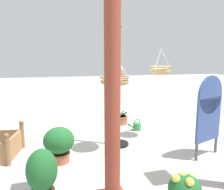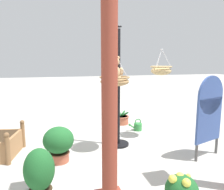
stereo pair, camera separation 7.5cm
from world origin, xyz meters
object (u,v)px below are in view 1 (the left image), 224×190
hanging_basket_with_teddy (115,81)px  teddy_bear (115,70)px  potted_plant_conical_shrub (42,180)px  display_sign_board (209,110)px  greenhouse_pillar_far_back (112,94)px  potted_plant_fern_front (121,119)px  watering_can (137,126)px  hanging_basket_left_high (160,70)px  display_pole_central (118,110)px  potted_plant_small_succulent (59,143)px

hanging_basket_with_teddy → teddy_bear: 0.20m
potted_plant_conical_shrub → display_sign_board: 2.95m
greenhouse_pillar_far_back → potted_plant_fern_front: greenhouse_pillar_far_back is taller
watering_can → display_sign_board: bearing=110.3°
hanging_basket_left_high → potted_plant_fern_front: hanging_basket_left_high is taller
display_pole_central → potted_plant_small_succulent: display_pole_central is taller
display_sign_board → display_pole_central: bearing=-35.0°
potted_plant_fern_front → watering_can: potted_plant_fern_front is taller
teddy_bear → hanging_basket_left_high: 1.24m
hanging_basket_left_high → display_sign_board: hanging_basket_left_high is taller
teddy_bear → potted_plant_small_succulent: (1.05, 0.17, -1.22)m
display_pole_central → teddy_bear: display_pole_central is taller
display_pole_central → display_sign_board: bearing=145.0°
hanging_basket_left_high → greenhouse_pillar_far_back: greenhouse_pillar_far_back is taller
teddy_bear → greenhouse_pillar_far_back: bearing=71.8°
potted_plant_small_succulent → potted_plant_conical_shrub: 1.24m
teddy_bear → display_sign_board: 1.82m
potted_plant_conical_shrub → hanging_basket_with_teddy: bearing=-132.5°
display_pole_central → potted_plant_conical_shrub: 2.22m
potted_plant_small_succulent → display_sign_board: display_sign_board is taller
greenhouse_pillar_far_back → display_sign_board: size_ratio=1.90×
hanging_basket_with_teddy → potted_plant_small_succulent: hanging_basket_with_teddy is taller
hanging_basket_with_teddy → teddy_bear: size_ratio=1.31×
hanging_basket_with_teddy → hanging_basket_left_high: hanging_basket_left_high is taller
display_pole_central → hanging_basket_left_high: (-1.01, -0.16, 0.80)m
greenhouse_pillar_far_back → potted_plant_conical_shrub: size_ratio=3.72×
hanging_basket_left_high → potted_plant_small_succulent: (2.22, 0.60, -1.19)m
display_pole_central → potted_plant_small_succulent: (1.20, 0.45, -0.40)m
display_sign_board → potted_plant_conical_shrub: bearing=13.8°
hanging_basket_with_teddy → greenhouse_pillar_far_back: size_ratio=0.21×
display_pole_central → hanging_basket_left_high: bearing=-171.1°
hanging_basket_left_high → watering_can: 1.58m
greenhouse_pillar_far_back → watering_can: bearing=-118.5°
potted_plant_small_succulent → display_sign_board: size_ratio=0.42×
display_pole_central → hanging_basket_left_high: 1.30m
display_pole_central → display_sign_board: display_pole_central is taller
potted_plant_fern_front → display_sign_board: 2.63m
greenhouse_pillar_far_back → display_sign_board: 2.23m
hanging_basket_left_high → display_sign_board: size_ratio=0.38×
display_pole_central → hanging_basket_left_high: display_pole_central is taller
potted_plant_small_succulent → watering_can: bearing=-148.0°
greenhouse_pillar_far_back → potted_plant_small_succulent: 1.76m
hanging_basket_with_teddy → potted_plant_fern_front: 2.17m
display_sign_board → watering_can: size_ratio=4.23×
display_pole_central → greenhouse_pillar_far_back: size_ratio=0.85×
greenhouse_pillar_far_back → potted_plant_conical_shrub: bearing=-8.0°
potted_plant_small_succulent → watering_can: (-1.94, -1.22, -0.24)m
hanging_basket_with_teddy → hanging_basket_left_high: bearing=-160.6°
display_sign_board → watering_can: (0.64, -1.74, -0.77)m
hanging_basket_left_high → hanging_basket_with_teddy: bearing=19.4°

